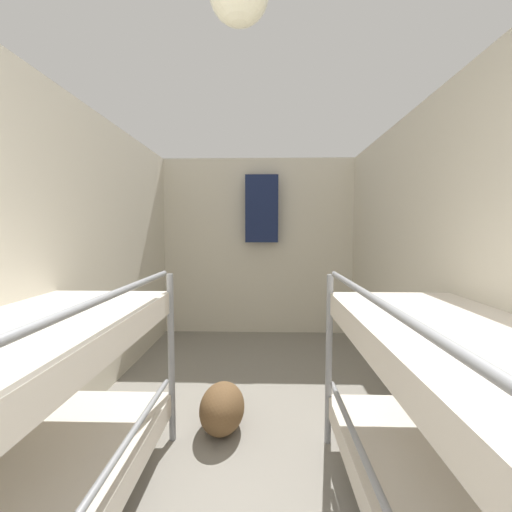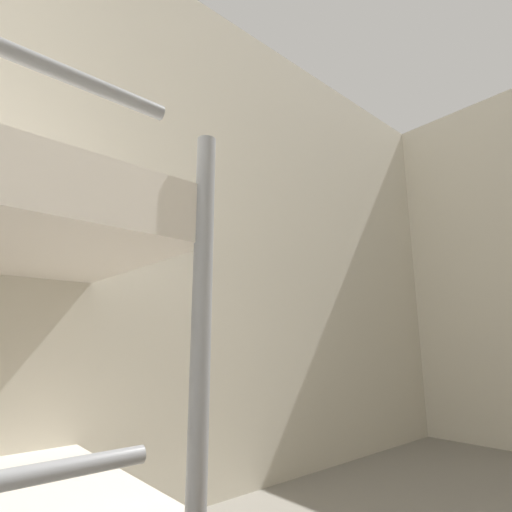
{
  "view_description": "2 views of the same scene",
  "coord_description": "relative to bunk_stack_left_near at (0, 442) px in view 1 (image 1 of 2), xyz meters",
  "views": [
    {
      "loc": [
        0.11,
        0.2,
        1.43
      ],
      "look_at": [
        0.01,
        3.69,
        1.18
      ],
      "focal_mm": 24.0,
      "sensor_mm": 36.0,
      "label": 1
    },
    {
      "loc": [
        0.21,
        1.95,
        0.66
      ],
      "look_at": [
        -0.79,
        2.83,
        0.96
      ],
      "focal_mm": 28.0,
      "sensor_mm": 36.0,
      "label": 2
    }
  ],
  "objects": [
    {
      "name": "wall_back",
      "position": [
        0.92,
        3.55,
        0.6
      ],
      "size": [
        2.75,
        0.06,
        2.43
      ],
      "color": "beige",
      "rests_on": "ground_plane"
    },
    {
      "name": "wall_left",
      "position": [
        -0.43,
        1.04,
        0.6
      ],
      "size": [
        0.06,
        5.08,
        2.43
      ],
      "color": "beige",
      "rests_on": "ground_plane"
    },
    {
      "name": "bunk_stack_right_near",
      "position": [
        1.83,
        0.0,
        0.0
      ],
      "size": [
        0.81,
        1.91,
        1.18
      ],
      "color": "gray",
      "rests_on": "ground_plane"
    },
    {
      "name": "bunk_stack_left_near",
      "position": [
        0.0,
        0.0,
        0.0
      ],
      "size": [
        0.81,
        1.91,
        1.18
      ],
      "color": "gray",
      "rests_on": "ground_plane"
    },
    {
      "name": "duffel_bag",
      "position": [
        0.71,
        1.13,
        -0.46
      ],
      "size": [
        0.32,
        0.51,
        0.32
      ],
      "color": "brown",
      "rests_on": "ground_plane"
    },
    {
      "name": "wall_right",
      "position": [
        2.26,
        1.04,
        0.6
      ],
      "size": [
        0.06,
        5.08,
        2.43
      ],
      "color": "beige",
      "rests_on": "ground_plane"
    },
    {
      "name": "hanging_coat",
      "position": [
        0.97,
        3.4,
        1.11
      ],
      "size": [
        0.44,
        0.12,
        0.9
      ],
      "color": "#192347"
    }
  ]
}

